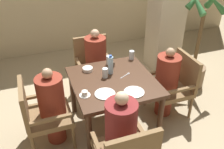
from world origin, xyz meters
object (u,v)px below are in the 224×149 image
object	(u,v)px
chair_left_side	(41,112)
potted_palm	(195,59)
glass_tall_far	(132,55)
teacup_with_saucer	(85,94)
bowl_small	(88,69)
chair_far_side	(94,64)
diner_in_right_chair	(166,82)
plate_main_right	(134,92)
water_bottle	(111,65)
glass_tall_near	(105,73)
diner_in_far_chair	(96,63)
chair_right_side	(175,83)
diner_in_left_chair	(52,106)
diner_in_near_chair	(121,137)
plate_main_left	(105,94)
glass_tall_mid	(109,60)

from	to	relation	value
chair_left_side	potted_palm	distance (m)	2.60
glass_tall_far	teacup_with_saucer	bearing A→B (deg)	-143.72
chair_left_side	bowl_small	size ratio (longest dim) A/B	6.58
chair_far_side	diner_in_right_chair	size ratio (longest dim) A/B	0.85
plate_main_right	water_bottle	size ratio (longest dim) A/B	0.92
water_bottle	bowl_small	bearing A→B (deg)	148.47
teacup_with_saucer	glass_tall_near	xyz separation A→B (m)	(0.34, 0.29, 0.04)
diner_in_far_chair	chair_right_side	xyz separation A→B (m)	(0.93, -0.79, -0.09)
chair_right_side	plate_main_right	xyz separation A→B (m)	(-0.80, -0.33, 0.27)
diner_in_left_chair	chair_far_side	size ratio (longest dim) A/B	1.19
diner_in_near_chair	plate_main_right	bearing A→B (deg)	53.00
diner_in_right_chair	diner_in_near_chair	world-z (taller)	diner_in_near_chair
diner_in_left_chair	plate_main_right	xyz separation A→B (m)	(0.92, -0.33, 0.21)
diner_in_far_chair	glass_tall_far	size ratio (longest dim) A/B	8.86
diner_in_far_chair	plate_main_left	xyz separation A→B (m)	(-0.19, -1.04, 0.18)
plate_main_left	diner_in_far_chair	bearing A→B (deg)	79.39
chair_far_side	diner_in_far_chair	bearing A→B (deg)	-90.00
chair_left_side	chair_right_side	bearing A→B (deg)	0.00
chair_right_side	glass_tall_far	xyz separation A→B (m)	(-0.49, 0.43, 0.33)
plate_main_left	bowl_small	world-z (taller)	bowl_small
chair_left_side	diner_in_left_chair	size ratio (longest dim) A/B	0.84
plate_main_left	glass_tall_mid	world-z (taller)	glass_tall_mid
bowl_small	glass_tall_mid	bearing A→B (deg)	12.18
glass_tall_mid	teacup_with_saucer	bearing A→B (deg)	-129.96
diner_in_right_chair	plate_main_right	world-z (taller)	diner_in_right_chair
chair_left_side	glass_tall_near	bearing A→B (deg)	6.52
plate_main_right	plate_main_left	bearing A→B (deg)	166.25
chair_right_side	potted_palm	size ratio (longest dim) A/B	0.52
plate_main_right	glass_tall_mid	size ratio (longest dim) A/B	1.90
diner_in_left_chair	bowl_small	xyz separation A→B (m)	(0.54, 0.33, 0.22)
chair_far_side	chair_right_side	xyz separation A→B (m)	(0.93, -0.93, 0.00)
diner_in_right_chair	potted_palm	size ratio (longest dim) A/B	0.61
glass_tall_near	glass_tall_mid	bearing A→B (deg)	62.78
plate_main_right	diner_in_left_chair	bearing A→B (deg)	160.11
bowl_small	water_bottle	xyz separation A→B (m)	(0.27, -0.16, 0.10)
diner_in_near_chair	potted_palm	xyz separation A→B (m)	(1.82, 1.28, -0.08)
chair_left_side	teacup_with_saucer	bearing A→B (deg)	-20.84
diner_in_far_chair	chair_right_side	distance (m)	1.22
plate_main_left	glass_tall_mid	bearing A→B (deg)	67.20
diner_in_right_chair	teacup_with_saucer	xyz separation A→B (m)	(-1.21, -0.20, 0.23)
chair_far_side	glass_tall_far	world-z (taller)	chair_far_side
chair_far_side	plate_main_left	xyz separation A→B (m)	(-0.19, -1.19, 0.27)
diner_in_left_chair	diner_in_near_chair	world-z (taller)	diner_in_near_chair
diner_in_far_chair	plate_main_right	xyz separation A→B (m)	(0.14, -1.12, 0.18)
plate_main_left	plate_main_right	size ratio (longest dim) A/B	1.00
diner_in_right_chair	teacup_with_saucer	bearing A→B (deg)	-170.82
chair_left_side	plate_main_right	xyz separation A→B (m)	(1.07, -0.33, 0.27)
teacup_with_saucer	glass_tall_far	size ratio (longest dim) A/B	1.03
plate_main_right	bowl_small	world-z (taller)	bowl_small
diner_in_near_chair	plate_main_left	size ratio (longest dim) A/B	4.73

